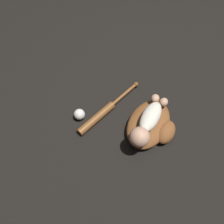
{
  "coord_description": "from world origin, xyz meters",
  "views": [
    {
      "loc": [
        0.64,
        0.18,
        1.23
      ],
      "look_at": [
        0.08,
        -0.22,
        0.07
      ],
      "focal_mm": 35.0,
      "sensor_mm": 36.0,
      "label": 1
    }
  ],
  "objects_px": {
    "baseball": "(79,114)",
    "baseball_glove": "(151,125)",
    "baby_figure": "(147,123)",
    "baseball_bat": "(103,113)"
  },
  "relations": [
    {
      "from": "baby_figure",
      "to": "baseball",
      "type": "xyz_separation_m",
      "value": [
        0.14,
        -0.4,
        -0.1
      ]
    },
    {
      "from": "baseball_bat",
      "to": "baseball_glove",
      "type": "bearing_deg",
      "value": 106.95
    },
    {
      "from": "baseball_glove",
      "to": "baseball",
      "type": "bearing_deg",
      "value": -64.99
    },
    {
      "from": "baby_figure",
      "to": "baseball_bat",
      "type": "relative_size",
      "value": 0.72
    },
    {
      "from": "baby_figure",
      "to": "baseball",
      "type": "bearing_deg",
      "value": -70.87
    },
    {
      "from": "baseball_glove",
      "to": "baby_figure",
      "type": "relative_size",
      "value": 1.0
    },
    {
      "from": "baseball_glove",
      "to": "baseball",
      "type": "height_order",
      "value": "baseball_glove"
    },
    {
      "from": "baseball",
      "to": "baseball_glove",
      "type": "bearing_deg",
      "value": 115.01
    },
    {
      "from": "baseball_bat",
      "to": "baseball",
      "type": "height_order",
      "value": "baseball"
    },
    {
      "from": "baseball_bat",
      "to": "baby_figure",
      "type": "bearing_deg",
      "value": 97.56
    }
  ]
}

